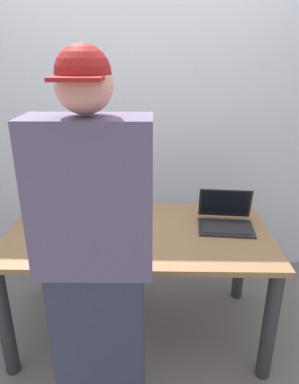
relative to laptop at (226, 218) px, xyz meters
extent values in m
plane|color=slate|center=(-0.53, -0.09, -0.77)|extent=(8.00, 8.00, 0.00)
cube|color=olive|center=(-0.53, -0.09, -0.06)|extent=(1.55, 0.82, 0.03)
cylinder|color=#2D2D30|center=(-1.24, -0.44, -0.43)|extent=(0.08, 0.08, 0.70)
cylinder|color=#2D2D30|center=(0.19, -0.44, -0.43)|extent=(0.08, 0.08, 0.70)
cylinder|color=#2D2D30|center=(-1.24, 0.26, -0.43)|extent=(0.08, 0.08, 0.70)
cylinder|color=#2D2D30|center=(0.19, 0.26, -0.43)|extent=(0.08, 0.08, 0.70)
cube|color=black|center=(0.00, -0.05, -0.04)|extent=(0.34, 0.25, 0.01)
cube|color=#232326|center=(-0.01, -0.07, -0.03)|extent=(0.28, 0.16, 0.00)
cube|color=black|center=(0.01, 0.09, 0.06)|extent=(0.33, 0.08, 0.20)
cube|color=black|center=(0.01, 0.08, 0.06)|extent=(0.30, 0.07, 0.18)
cylinder|color=#472B14|center=(-1.17, 0.13, 0.06)|extent=(0.06, 0.06, 0.21)
cone|color=#472B14|center=(-1.17, 0.13, 0.17)|extent=(0.06, 0.06, 0.02)
cylinder|color=#472B14|center=(-1.17, 0.13, 0.23)|extent=(0.02, 0.02, 0.09)
cylinder|color=#BFB74C|center=(-1.17, 0.13, 0.28)|extent=(0.03, 0.03, 0.01)
cylinder|color=#85D1BF|center=(-1.17, 0.13, 0.07)|extent=(0.06, 0.06, 0.07)
cylinder|color=#333333|center=(-1.16, 0.05, 0.04)|extent=(0.06, 0.06, 0.17)
cone|color=#333333|center=(-1.16, 0.05, 0.13)|extent=(0.06, 0.06, 0.02)
cylinder|color=#333333|center=(-1.16, 0.05, 0.18)|extent=(0.03, 0.03, 0.07)
cylinder|color=#BFB74C|center=(-1.16, 0.05, 0.22)|extent=(0.03, 0.03, 0.01)
cylinder|color=#A48488|center=(-1.16, 0.05, 0.05)|extent=(0.06, 0.06, 0.06)
cylinder|color=brown|center=(-1.07, 0.05, 0.05)|extent=(0.07, 0.07, 0.19)
cone|color=brown|center=(-1.07, 0.05, 0.16)|extent=(0.07, 0.07, 0.02)
cylinder|color=brown|center=(-1.07, 0.05, 0.20)|extent=(0.03, 0.03, 0.06)
cylinder|color=#BFB74C|center=(-1.07, 0.05, 0.24)|extent=(0.03, 0.03, 0.01)
cylinder|color=#7FCC3E|center=(-1.07, 0.05, 0.06)|extent=(0.07, 0.07, 0.07)
cylinder|color=#1E5123|center=(-1.02, 0.11, 0.04)|extent=(0.07, 0.07, 0.16)
cone|color=#1E5123|center=(-1.02, 0.11, 0.13)|extent=(0.07, 0.07, 0.02)
cylinder|color=#1E5123|center=(-1.02, 0.11, 0.18)|extent=(0.03, 0.03, 0.09)
cylinder|color=#BFB74C|center=(-1.02, 0.11, 0.23)|extent=(0.03, 0.03, 0.01)
cylinder|color=#779B96|center=(-1.02, 0.11, 0.04)|extent=(0.07, 0.07, 0.06)
cube|color=#2D3347|center=(-0.66, -0.76, -0.31)|extent=(0.38, 0.19, 0.92)
cube|color=#594C6B|center=(-0.66, -0.76, 0.44)|extent=(0.45, 0.20, 0.59)
sphere|color=#DE8E7E|center=(-0.66, -0.76, 0.84)|extent=(0.19, 0.19, 0.19)
sphere|color=maroon|center=(-0.66, -0.76, 0.87)|extent=(0.18, 0.18, 0.18)
cube|color=maroon|center=(-0.66, -0.87, 0.86)|extent=(0.15, 0.11, 0.01)
cube|color=silver|center=(-0.53, 0.78, 0.53)|extent=(6.00, 0.10, 2.60)
camera|label=1|loc=(-0.42, -1.93, 0.93)|focal=32.72mm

